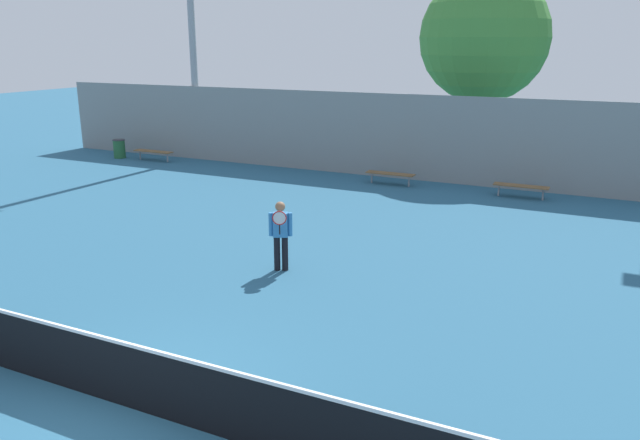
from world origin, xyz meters
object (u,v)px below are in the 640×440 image
object	(u,v)px
tree_green_tall	(484,38)
tennis_net	(126,374)
tennis_player	(281,232)
bench_adjacent_court	(521,186)
bench_courtside_near	(153,152)
bench_courtside_far	(390,174)
trash_bin	(119,149)

from	to	relation	value
tree_green_tall	tennis_net	bearing A→B (deg)	-90.92
tennis_player	bench_adjacent_court	size ratio (longest dim) A/B	0.90
bench_courtside_near	bench_courtside_far	size ratio (longest dim) A/B	1.06
tennis_player	bench_courtside_far	size ratio (longest dim) A/B	0.90
tennis_player	bench_adjacent_court	world-z (taller)	tennis_player
bench_courtside_far	bench_courtside_near	bearing A→B (deg)	180.00
bench_adjacent_court	tree_green_tall	xyz separation A→B (m)	(-2.66, 5.54, 4.67)
tennis_net	bench_courtside_near	bearing A→B (deg)	129.30
tree_green_tall	trash_bin	bearing A→B (deg)	-158.43
tennis_player	trash_bin	bearing A→B (deg)	120.13
tennis_net	bench_courtside_near	xyz separation A→B (m)	(-12.22, 14.93, -0.13)
bench_adjacent_court	trash_bin	world-z (taller)	trash_bin
tennis_net	bench_courtside_near	distance (m)	19.29
bench_courtside_far	tree_green_tall	world-z (taller)	tree_green_tall
bench_adjacent_court	tree_green_tall	size ratio (longest dim) A/B	0.23
tennis_net	bench_courtside_far	size ratio (longest dim) A/B	5.92
tennis_net	bench_adjacent_court	distance (m)	15.22
tennis_player	tree_green_tall	bearing A→B (deg)	60.53
bench_courtside_near	bench_courtside_far	world-z (taller)	same
bench_courtside_near	tree_green_tall	world-z (taller)	tree_green_tall
trash_bin	tennis_net	bearing A→B (deg)	-46.59
tennis_net	bench_adjacent_court	size ratio (longest dim) A/B	5.93
bench_courtside_near	tennis_net	bearing A→B (deg)	-50.70
tennis_net	bench_adjacent_court	xyz separation A→B (m)	(2.99, 14.93, -0.13)
tennis_player	trash_bin	world-z (taller)	tennis_player
tennis_player	tree_green_tall	distance (m)	15.41
bench_courtside_far	trash_bin	size ratio (longest dim) A/B	2.16
trash_bin	bench_adjacent_court	bearing A→B (deg)	0.42
bench_adjacent_court	trash_bin	distance (m)	16.99
trash_bin	bench_courtside_near	bearing A→B (deg)	4.03
tennis_player	bench_courtside_far	bearing A→B (deg)	69.38
bench_courtside_far	bench_adjacent_court	distance (m)	4.50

